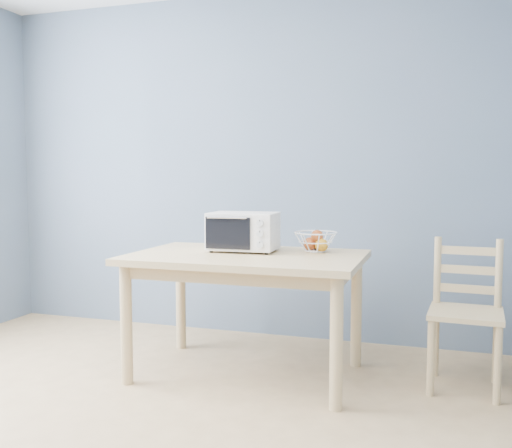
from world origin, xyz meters
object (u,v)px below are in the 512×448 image
(fruit_basket, at_px, (316,241))
(dining_chair, at_px, (466,315))
(dining_table, at_px, (247,271))
(toaster_oven, at_px, (241,231))

(fruit_basket, distance_m, dining_chair, 0.98)
(dining_table, distance_m, fruit_basket, 0.48)
(dining_chair, bearing_deg, toaster_oven, -173.07)
(dining_table, height_order, fruit_basket, fruit_basket)
(toaster_oven, distance_m, fruit_basket, 0.48)
(dining_table, bearing_deg, fruit_basket, 31.64)
(toaster_oven, height_order, dining_chair, toaster_oven)
(dining_table, xyz_separation_m, toaster_oven, (-0.08, 0.11, 0.23))
(toaster_oven, height_order, fruit_basket, toaster_oven)
(fruit_basket, relative_size, dining_chair, 0.41)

